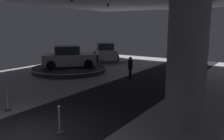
{
  "coord_description": "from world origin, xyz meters",
  "views": [
    {
      "loc": [
        6.38,
        -4.08,
        3.6
      ],
      "look_at": [
        -0.27,
        5.91,
        1.4
      ],
      "focal_mm": 38.06,
      "sensor_mm": 36.0,
      "label": 1
    }
  ],
  "objects_px": {
    "display_car_far_left": "(68,58)",
    "display_car_deep_left": "(105,52)",
    "column_right": "(187,51)",
    "display_platform_far_left": "(69,69)",
    "visitor_walking_near": "(130,67)",
    "display_platform_deep_left": "(105,61)"
  },
  "relations": [
    {
      "from": "visitor_walking_near",
      "to": "column_right",
      "type": "bearing_deg",
      "value": -45.69
    },
    {
      "from": "display_platform_far_left",
      "to": "visitor_walking_near",
      "type": "distance_m",
      "value": 5.67
    },
    {
      "from": "display_car_far_left",
      "to": "visitor_walking_near",
      "type": "relative_size",
      "value": 2.74
    },
    {
      "from": "visitor_walking_near",
      "to": "display_car_far_left",
      "type": "bearing_deg",
      "value": -179.07
    },
    {
      "from": "column_right",
      "to": "display_car_far_left",
      "type": "height_order",
      "value": "column_right"
    },
    {
      "from": "display_platform_far_left",
      "to": "display_car_deep_left",
      "type": "xyz_separation_m",
      "value": [
        -0.53,
        5.84,
        0.82
      ]
    },
    {
      "from": "display_car_far_left",
      "to": "column_right",
      "type": "bearing_deg",
      "value": -26.11
    },
    {
      "from": "column_right",
      "to": "display_platform_deep_left",
      "type": "relative_size",
      "value": 1.14
    },
    {
      "from": "display_car_far_left",
      "to": "visitor_walking_near",
      "type": "xyz_separation_m",
      "value": [
        5.65,
        0.09,
        -0.23
      ]
    },
    {
      "from": "display_platform_deep_left",
      "to": "display_car_deep_left",
      "type": "distance_m",
      "value": 0.88
    },
    {
      "from": "display_platform_deep_left",
      "to": "visitor_walking_near",
      "type": "bearing_deg",
      "value": -43.11
    },
    {
      "from": "display_platform_deep_left",
      "to": "display_car_deep_left",
      "type": "xyz_separation_m",
      "value": [
        -0.02,
        0.02,
        0.88
      ]
    },
    {
      "from": "display_car_far_left",
      "to": "display_car_deep_left",
      "type": "bearing_deg",
      "value": 95.0
    },
    {
      "from": "display_platform_deep_left",
      "to": "visitor_walking_near",
      "type": "xyz_separation_m",
      "value": [
        6.14,
        -5.75,
        0.76
      ]
    },
    {
      "from": "column_right",
      "to": "display_platform_far_left",
      "type": "bearing_deg",
      "value": 153.75
    },
    {
      "from": "display_platform_far_left",
      "to": "display_car_deep_left",
      "type": "distance_m",
      "value": 5.92
    },
    {
      "from": "display_platform_far_left",
      "to": "column_right",
      "type": "bearing_deg",
      "value": -26.25
    },
    {
      "from": "display_car_far_left",
      "to": "display_platform_deep_left",
      "type": "relative_size",
      "value": 0.9
    },
    {
      "from": "column_right",
      "to": "display_car_deep_left",
      "type": "distance_m",
      "value": 16.19
    },
    {
      "from": "display_car_deep_left",
      "to": "display_car_far_left",
      "type": "bearing_deg",
      "value": -85.0
    },
    {
      "from": "display_car_far_left",
      "to": "visitor_walking_near",
      "type": "height_order",
      "value": "display_car_far_left"
    },
    {
      "from": "display_car_far_left",
      "to": "display_car_deep_left",
      "type": "distance_m",
      "value": 5.88
    }
  ]
}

